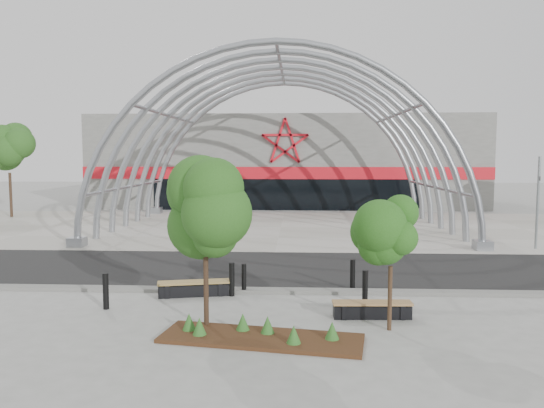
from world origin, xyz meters
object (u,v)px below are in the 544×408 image
at_px(street_tree_1, 391,240).
at_px(bollard_2, 232,279).
at_px(signal_pole, 538,201).
at_px(bench_1, 372,310).
at_px(bench_0, 194,289).
at_px(street_tree_0, 205,216).

xyz_separation_m(street_tree_1, bollard_2, (-4.60, 3.18, -1.87)).
height_order(signal_pole, bollard_2, signal_pole).
xyz_separation_m(signal_pole, street_tree_1, (-9.22, -12.42, 0.04)).
bearing_deg(signal_pole, bollard_2, -146.21).
xyz_separation_m(bench_1, bollard_2, (-4.28, 2.15, 0.32)).
bearing_deg(street_tree_1, signal_pole, 53.42).
bearing_deg(bench_0, signal_pole, 31.68).
bearing_deg(street_tree_0, bollard_2, 84.99).
height_order(street_tree_1, bench_0, street_tree_1).
relative_size(street_tree_1, bench_0, 1.40).
distance_m(signal_pole, bench_0, 17.84).
xyz_separation_m(street_tree_0, bench_0, (-0.97, 3.17, -2.79)).
bearing_deg(bench_0, bollard_2, 2.61).
height_order(street_tree_0, bollard_2, street_tree_0).
bearing_deg(signal_pole, bench_0, -148.32).
bearing_deg(bollard_2, bench_1, -26.64).
height_order(signal_pole, street_tree_1, signal_pole).
distance_m(street_tree_1, bollard_2, 5.89).
height_order(street_tree_0, bench_1, street_tree_0).
relative_size(street_tree_1, bollard_2, 3.05).
bearing_deg(street_tree_1, street_tree_0, -179.36).
bearing_deg(street_tree_0, bench_1, 13.33).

